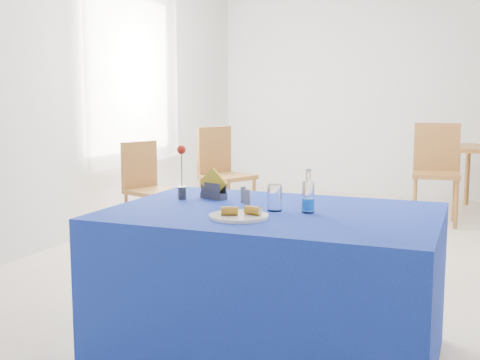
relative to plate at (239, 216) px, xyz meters
name	(u,v)px	position (x,y,z in m)	size (l,w,h in m)	color
floor	(346,261)	(0.07, 2.17, -0.77)	(7.00, 7.00, 0.00)	beige
room_shell	(351,40)	(0.07, 2.17, 0.98)	(7.00, 7.00, 7.00)	silver
window_pane	(131,75)	(-2.40, 2.97, 0.78)	(0.04, 1.50, 1.60)	white
curtain	(136,75)	(-2.33, 2.97, 0.78)	(0.04, 1.75, 1.85)	white
plate	(239,216)	(0.00, 0.00, 0.00)	(0.28, 0.28, 0.01)	silver
drinking_glass	(275,198)	(0.10, 0.23, 0.06)	(0.07, 0.07, 0.13)	white
salt_shaker	(247,198)	(-0.08, 0.31, 0.04)	(0.03, 0.03, 0.09)	slate
pepper_shaker	(243,195)	(-0.13, 0.39, 0.04)	(0.03, 0.03, 0.09)	slate
blue_table	(272,285)	(0.08, 0.24, -0.39)	(1.60, 1.10, 0.76)	navy
water_bottle	(308,198)	(0.26, 0.25, 0.06)	(0.06, 0.06, 0.21)	white
napkin_holder	(214,190)	(-0.33, 0.45, 0.04)	(0.16, 0.11, 0.17)	#3B3A40
rose_vase	(182,173)	(-0.48, 0.37, 0.14)	(0.05, 0.05, 0.30)	#292A2F
chair_bg_left	(436,166)	(0.62, 4.05, -0.16)	(0.51, 0.51, 1.05)	brown
chair_win_a	(147,183)	(-1.85, 2.32, -0.24)	(0.52, 0.52, 0.90)	brown
chair_win_b	(222,168)	(-1.45, 3.17, -0.18)	(0.60, 0.60, 1.01)	brown
banana_pieces	(241,211)	(0.01, 0.00, 0.03)	(0.19, 0.11, 0.04)	gold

